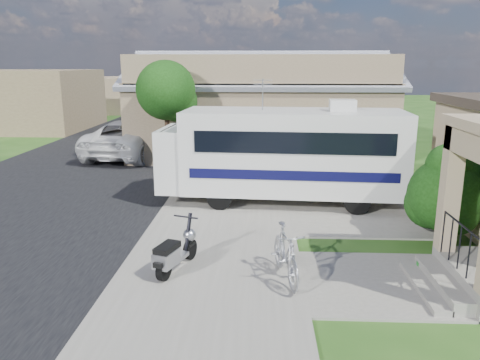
{
  "coord_description": "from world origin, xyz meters",
  "views": [
    {
      "loc": [
        0.09,
        -9.98,
        4.41
      ],
      "look_at": [
        -0.5,
        2.5,
        1.3
      ],
      "focal_mm": 35.0,
      "sensor_mm": 36.0,
      "label": 1
    }
  ],
  "objects_px": {
    "scooter": "(175,253)",
    "garden_hose": "(427,268)",
    "motorhome": "(284,152)",
    "shrub": "(447,191)",
    "bicycle": "(286,256)",
    "van": "(162,121)",
    "pickup_truck": "(134,138)"
  },
  "relations": [
    {
      "from": "scooter",
      "to": "pickup_truck",
      "type": "xyz_separation_m",
      "value": [
        -4.43,
        13.16,
        0.4
      ]
    },
    {
      "from": "motorhome",
      "to": "scooter",
      "type": "height_order",
      "value": "motorhome"
    },
    {
      "from": "shrub",
      "to": "van",
      "type": "xyz_separation_m",
      "value": [
        -11.13,
        18.21,
        -0.42
      ]
    },
    {
      "from": "pickup_truck",
      "to": "garden_hose",
      "type": "xyz_separation_m",
      "value": [
        9.89,
        -12.83,
        -0.79
      ]
    },
    {
      "from": "scooter",
      "to": "garden_hose",
      "type": "relative_size",
      "value": 3.55
    },
    {
      "from": "motorhome",
      "to": "scooter",
      "type": "distance_m",
      "value": 6.14
    },
    {
      "from": "pickup_truck",
      "to": "garden_hose",
      "type": "height_order",
      "value": "pickup_truck"
    },
    {
      "from": "garden_hose",
      "to": "motorhome",
      "type": "bearing_deg",
      "value": 119.7
    },
    {
      "from": "van",
      "to": "shrub",
      "type": "bearing_deg",
      "value": -58.09
    },
    {
      "from": "pickup_truck",
      "to": "van",
      "type": "relative_size",
      "value": 1.07
    },
    {
      "from": "garden_hose",
      "to": "bicycle",
      "type": "bearing_deg",
      "value": -168.9
    },
    {
      "from": "motorhome",
      "to": "bicycle",
      "type": "distance_m",
      "value": 5.85
    },
    {
      "from": "scooter",
      "to": "garden_hose",
      "type": "height_order",
      "value": "scooter"
    },
    {
      "from": "van",
      "to": "garden_hose",
      "type": "bearing_deg",
      "value": -63.04
    },
    {
      "from": "motorhome",
      "to": "shrub",
      "type": "distance_m",
      "value": 5.08
    },
    {
      "from": "garden_hose",
      "to": "van",
      "type": "bearing_deg",
      "value": 116.49
    },
    {
      "from": "shrub",
      "to": "garden_hose",
      "type": "distance_m",
      "value": 2.56
    },
    {
      "from": "scooter",
      "to": "motorhome",
      "type": "bearing_deg",
      "value": 83.77
    },
    {
      "from": "scooter",
      "to": "bicycle",
      "type": "distance_m",
      "value": 2.37
    },
    {
      "from": "motorhome",
      "to": "scooter",
      "type": "bearing_deg",
      "value": -111.32
    },
    {
      "from": "bicycle",
      "to": "van",
      "type": "xyz_separation_m",
      "value": [
        -6.96,
        20.83,
        0.3
      ]
    },
    {
      "from": "shrub",
      "to": "van",
      "type": "bearing_deg",
      "value": 121.44
    },
    {
      "from": "motorhome",
      "to": "garden_hose",
      "type": "height_order",
      "value": "motorhome"
    },
    {
      "from": "scooter",
      "to": "van",
      "type": "bearing_deg",
      "value": 121.3
    },
    {
      "from": "bicycle",
      "to": "garden_hose",
      "type": "height_order",
      "value": "bicycle"
    },
    {
      "from": "shrub",
      "to": "scooter",
      "type": "height_order",
      "value": "shrub"
    },
    {
      "from": "shrub",
      "to": "pickup_truck",
      "type": "xyz_separation_m",
      "value": [
        -10.95,
        10.82,
        -0.39
      ]
    },
    {
      "from": "shrub",
      "to": "van",
      "type": "relative_size",
      "value": 0.42
    },
    {
      "from": "shrub",
      "to": "van",
      "type": "height_order",
      "value": "shrub"
    },
    {
      "from": "bicycle",
      "to": "motorhome",
      "type": "bearing_deg",
      "value": 76.38
    },
    {
      "from": "bicycle",
      "to": "van",
      "type": "distance_m",
      "value": 21.96
    },
    {
      "from": "shrub",
      "to": "scooter",
      "type": "xyz_separation_m",
      "value": [
        -6.52,
        -2.34,
        -0.8
      ]
    }
  ]
}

